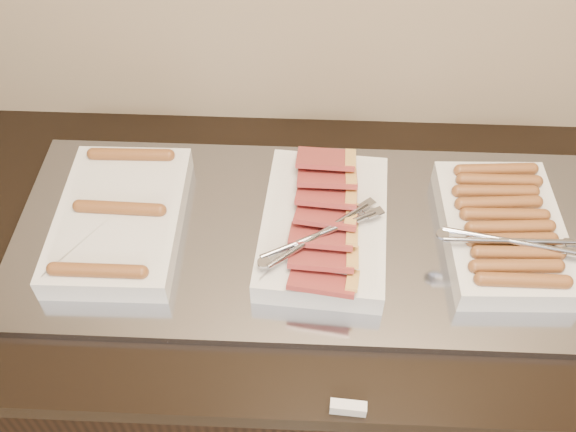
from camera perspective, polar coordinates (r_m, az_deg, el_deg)
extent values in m
cube|color=black|center=(1.69, 1.46, -12.15)|extent=(2.00, 0.70, 0.86)
cube|color=black|center=(1.31, 1.84, -2.64)|extent=(2.06, 0.76, 0.04)
cube|color=#9597A2|center=(1.29, 2.33, -1.83)|extent=(1.20, 0.50, 0.02)
cube|color=silver|center=(1.31, -14.68, -0.23)|extent=(0.25, 0.36, 0.05)
cylinder|color=brown|center=(1.20, -16.58, -4.66)|extent=(0.16, 0.03, 0.03)
cylinder|color=brown|center=(1.29, -14.76, 0.69)|extent=(0.16, 0.03, 0.03)
cylinder|color=brown|center=(1.39, -13.80, 5.33)|extent=(0.16, 0.03, 0.03)
cube|color=silver|center=(1.26, 3.21, -0.85)|extent=(0.26, 0.37, 0.05)
cube|color=#A83643|center=(1.15, 3.13, -5.53)|extent=(0.13, 0.10, 0.04)
cube|color=#A83643|center=(1.18, 3.01, -3.54)|extent=(0.12, 0.09, 0.04)
cube|color=#A83643|center=(1.21, 3.00, -1.64)|extent=(0.13, 0.10, 0.04)
cube|color=#A83643|center=(1.24, 3.49, 0.16)|extent=(0.13, 0.10, 0.04)
cube|color=#A83643|center=(1.27, 3.46, 1.89)|extent=(0.13, 0.10, 0.04)
cube|color=#A83643|center=(1.30, 3.51, 3.53)|extent=(0.12, 0.09, 0.04)
cube|color=#A83643|center=(1.33, 3.37, 5.10)|extent=(0.12, 0.09, 0.04)
cube|color=silver|center=(1.32, 18.50, -1.32)|extent=(0.24, 0.34, 0.05)
cylinder|color=brown|center=(1.21, 20.17, -5.39)|extent=(0.15, 0.03, 0.03)
cylinder|color=brown|center=(1.23, 19.64, -4.23)|extent=(0.15, 0.03, 0.03)
cylinder|color=brown|center=(1.25, 19.78, -3.10)|extent=(0.15, 0.03, 0.03)
cylinder|color=brown|center=(1.27, 19.28, -2.00)|extent=(0.15, 0.04, 0.03)
cylinder|color=brown|center=(1.29, 19.13, -0.94)|extent=(0.15, 0.04, 0.03)
cylinder|color=brown|center=(1.30, 18.71, 0.10)|extent=(0.15, 0.03, 0.03)
cylinder|color=brown|center=(1.32, 18.22, 1.12)|extent=(0.15, 0.04, 0.03)
cylinder|color=brown|center=(1.34, 17.96, 2.10)|extent=(0.15, 0.03, 0.03)
cylinder|color=brown|center=(1.37, 18.27, 3.02)|extent=(0.15, 0.03, 0.03)
cylinder|color=brown|center=(1.39, 18.00, 3.94)|extent=(0.15, 0.04, 0.03)
cube|color=silver|center=(1.10, 5.37, -16.60)|extent=(0.06, 0.02, 0.02)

